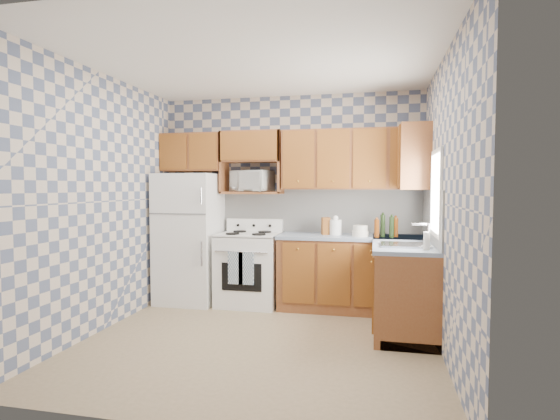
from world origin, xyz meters
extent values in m
plane|color=#7F6C4E|center=(0.00, 0.00, 0.00)|extent=(3.40, 3.40, 0.00)
cube|color=slate|center=(0.00, 1.60, 1.35)|extent=(3.40, 0.02, 2.70)
cube|color=slate|center=(1.70, 0.00, 1.35)|extent=(0.02, 3.20, 2.70)
cube|color=silver|center=(0.40, 1.59, 1.20)|extent=(2.60, 0.02, 0.56)
cube|color=silver|center=(1.69, 0.80, 1.20)|extent=(0.02, 1.60, 0.56)
cube|color=white|center=(-1.27, 1.25, 0.84)|extent=(0.75, 0.70, 1.68)
cube|color=white|center=(-0.47, 1.28, 0.45)|extent=(0.76, 0.65, 0.90)
cube|color=silver|center=(-0.47, 1.28, 0.91)|extent=(0.76, 0.65, 0.02)
cube|color=white|center=(-0.47, 1.55, 1.00)|extent=(0.76, 0.08, 0.17)
cube|color=navy|center=(-0.54, 0.93, 0.53)|extent=(0.19, 0.02, 0.39)
cube|color=navy|center=(-0.41, 0.93, 0.53)|extent=(0.19, 0.02, 0.39)
cube|color=brown|center=(0.82, 1.30, 0.44)|extent=(1.75, 0.60, 0.88)
cube|color=brown|center=(1.40, 0.80, 0.44)|extent=(0.60, 1.60, 0.88)
cube|color=#778D9F|center=(0.82, 1.30, 0.90)|extent=(1.77, 0.63, 0.04)
cube|color=#778D9F|center=(1.40, 0.80, 0.90)|extent=(0.63, 1.60, 0.04)
cube|color=brown|center=(0.82, 1.44, 1.85)|extent=(1.75, 0.33, 0.74)
cube|color=brown|center=(-1.29, 1.44, 1.97)|extent=(0.82, 0.33, 0.50)
cube|color=brown|center=(1.53, 1.25, 1.85)|extent=(0.33, 0.70, 0.74)
cube|color=brown|center=(-0.47, 1.44, 1.44)|extent=(0.80, 0.33, 0.03)
imported|color=white|center=(-0.48, 1.46, 1.59)|extent=(0.57, 0.46, 0.27)
cube|color=#B7B7BC|center=(1.40, 0.45, 0.93)|extent=(0.48, 0.40, 0.03)
cube|color=silver|center=(1.69, 0.45, 1.45)|extent=(0.02, 0.66, 0.86)
cylinder|color=black|center=(1.19, 1.21, 1.05)|extent=(0.06, 0.06, 0.26)
cylinder|color=black|center=(1.29, 1.15, 1.04)|extent=(0.06, 0.06, 0.25)
cylinder|color=#572709|center=(1.34, 1.25, 1.03)|extent=(0.06, 0.06, 0.23)
cylinder|color=#572709|center=(1.12, 1.13, 1.03)|extent=(0.06, 0.06, 0.21)
cube|color=brown|center=(0.51, 1.32, 1.03)|extent=(0.12, 0.12, 0.21)
cylinder|color=white|center=(0.63, 1.32, 1.01)|extent=(0.15, 0.15, 0.19)
cylinder|color=beige|center=(1.57, 0.19, 1.01)|extent=(0.06, 0.06, 0.17)
camera|label=1|loc=(1.09, -4.06, 1.51)|focal=28.00mm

